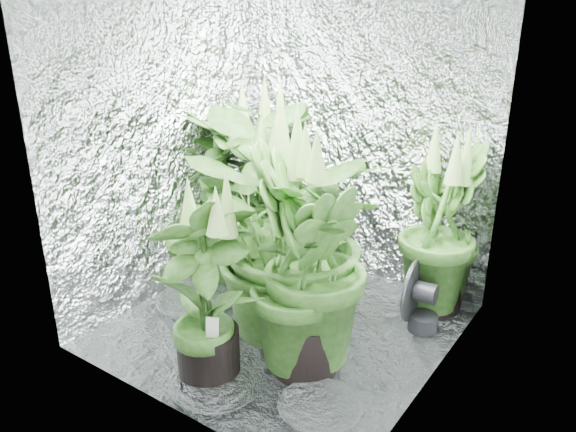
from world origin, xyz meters
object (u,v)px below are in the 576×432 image
Objects in this scene: plant_a at (262,180)px; plant_c at (440,230)px; plant_d at (224,198)px; plant_e at (284,235)px; plant_g at (306,266)px; plant_f at (205,292)px; plant_b at (274,208)px; circulation_fan at (419,300)px.

plant_c is at bearing 4.23° from plant_a.
plant_d reaches higher than plant_c.
plant_d is at bearing 151.90° from plant_e.
plant_e is 0.28m from plant_g.
plant_d is 1.03m from plant_f.
plant_b is 0.79× the size of plant_e.
plant_b is 1.04× the size of plant_c.
circulation_fan is at bearing 4.62° from plant_d.
plant_e reaches higher than plant_a.
plant_b is 0.83m from plant_g.
plant_e is 0.48m from plant_f.
plant_b is 0.92m from plant_f.
plant_e is (-0.50, -0.74, 0.11)m from plant_c.
plant_b is at bearing 9.06° from plant_d.
plant_e reaches higher than plant_g.
plant_b is 2.77× the size of circulation_fan.
plant_d is (-1.20, -0.37, 0.05)m from plant_c.
plant_a is at bearing 167.33° from circulation_fan.
plant_f is at bearing -53.89° from plant_d.
plant_b reaches higher than circulation_fan.
plant_g is (0.32, 0.30, 0.09)m from plant_f.
plant_a is 1.18m from plant_g.
plant_g is at bearing -118.33° from circulation_fan.
plant_a is 1.23m from circulation_fan.
plant_a is 1.24m from plant_f.
plant_d is (-0.33, -0.05, 0.01)m from plant_b.
plant_c is 0.76× the size of plant_e.
plant_e is 1.17× the size of plant_g.
plant_a reaches higher than plant_d.
plant_e reaches higher than plant_d.
plant_a is at bearing 136.63° from plant_g.
plant_b is 0.33m from plant_d.
plant_c is 1.05× the size of plant_f.
plant_a is at bearing 76.92° from plant_d.
plant_a is 1.09× the size of plant_d.
plant_b reaches higher than plant_f.
plant_a is at bearing -175.77° from plant_c.
plant_d reaches higher than plant_b.
plant_a reaches higher than plant_g.
plant_c is 0.89× the size of plant_g.
plant_d is 0.80× the size of plant_e.
plant_a is 0.29m from plant_d.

